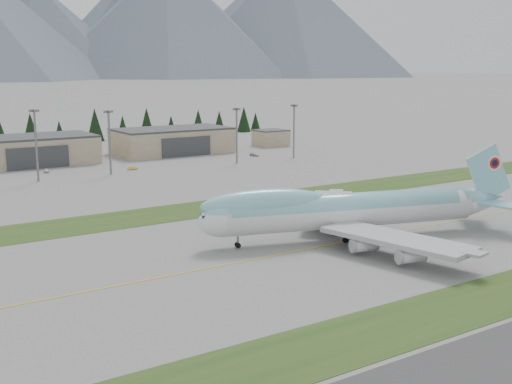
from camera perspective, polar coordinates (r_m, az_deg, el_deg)
ground at (r=129.25m, az=3.82°, el=-5.25°), size 7000.00×7000.00×0.00m
grass_strip_near at (r=103.12m, az=16.82°, el=-9.99°), size 400.00×14.00×0.08m
grass_strip_far at (r=166.22m, az=-5.55°, el=-1.60°), size 400.00×18.00×0.08m
taxiway_line_main at (r=129.25m, az=3.82°, el=-5.25°), size 400.00×0.40×0.02m
boeing_747_freighter at (r=137.81m, az=8.11°, el=-1.56°), size 73.68×61.13×19.44m
hangar_center at (r=257.75m, az=-19.55°, el=3.52°), size 48.00×26.60×10.80m
hangar_right at (r=277.91m, az=-7.44°, el=4.56°), size 48.00×26.60×10.80m
control_shed at (r=301.48m, az=1.33°, el=4.84°), size 14.00×12.00×7.60m
floodlight_masts at (r=224.01m, az=-12.61°, el=5.49°), size 170.82×4.11×23.71m
service_vehicle_a at (r=236.16m, az=-18.14°, el=1.65°), size 2.18×4.08×1.32m
service_vehicle_b at (r=235.07m, az=-10.91°, el=1.96°), size 3.83×1.49×1.25m
service_vehicle_c at (r=266.52m, az=-0.17°, el=3.21°), size 2.59×4.73×1.30m
conifer_belt at (r=321.76m, az=-19.42°, el=5.22°), size 271.01×15.42×16.39m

